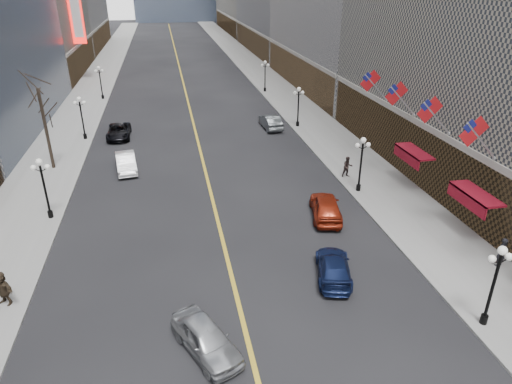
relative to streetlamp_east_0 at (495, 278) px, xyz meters
name	(u,v)px	position (x,y,z in m)	size (l,w,h in m)	color
sidewalk_east	(273,86)	(2.20, 56.00, -2.83)	(6.00, 230.00, 0.15)	gray
sidewalk_west	(91,93)	(-25.80, 56.00, -2.83)	(6.00, 230.00, 0.15)	gray
lane_line	(182,77)	(-11.80, 66.00, -2.89)	(0.25, 200.00, 0.02)	gold
streetlamp_east_0	(495,278)	(0.00, 0.00, 0.00)	(1.26, 0.44, 4.52)	black
streetlamp_east_1	(361,159)	(0.00, 16.00, 0.00)	(1.26, 0.44, 4.52)	black
streetlamp_east_2	(298,103)	(0.00, 34.00, 0.00)	(1.26, 0.44, 4.52)	black
streetlamp_east_3	(265,73)	(0.00, 52.00, 0.00)	(1.26, 0.44, 4.52)	black
streetlamp_west_1	(44,182)	(-23.60, 16.00, 0.00)	(1.26, 0.44, 4.52)	black
streetlamp_west_2	(81,113)	(-23.60, 34.00, 0.00)	(1.26, 0.44, 4.52)	black
streetlamp_west_3	(100,79)	(-23.60, 52.00, 0.00)	(1.26, 0.44, 4.52)	black
flag_2	(476,134)	(3.51, 8.00, 4.39)	(2.87, 0.12, 2.87)	#B2B2B7
flag_3	(432,112)	(3.51, 13.00, 4.39)	(2.87, 0.12, 2.87)	#B2B2B7
flag_4	(398,96)	(3.51, 18.00, 4.39)	(2.87, 0.12, 2.87)	#B2B2B7
flag_5	(372,83)	(3.51, 23.00, 4.39)	(2.87, 0.12, 2.87)	#B2B2B7
awning_b	(473,195)	(4.30, 8.00, 0.18)	(1.40, 4.00, 0.93)	maroon
awning_c	(412,153)	(4.30, 16.00, 0.18)	(1.40, 4.00, 0.93)	maroon
theatre_marquee	(74,4)	(-27.68, 66.00, 9.10)	(2.00, 0.55, 12.00)	red
tree_west_far	(40,101)	(-25.30, 26.00, 3.34)	(3.60, 3.60, 7.92)	#2D231C
car_nb_near	(206,338)	(-13.80, 0.95, -2.14)	(1.81, 4.50, 1.53)	#9DA0A5
car_nb_mid	(126,162)	(-18.75, 24.34, -2.12)	(1.65, 4.73, 1.56)	white
car_nb_far	(119,131)	(-20.08, 34.05, -2.18)	(2.38, 5.16, 1.43)	black
car_sb_near	(334,267)	(-5.98, 5.38, -2.23)	(1.89, 4.64, 1.35)	#131F49
car_sb_mid	(326,207)	(-4.03, 12.43, -2.05)	(2.00, 4.97, 1.69)	maroon
car_sb_far	(270,122)	(-3.19, 34.17, -2.11)	(1.68, 4.83, 1.59)	#505558
ped_ne_corner	(501,252)	(4.10, 4.36, -1.81)	(0.68, 0.50, 1.88)	black
ped_east_walk	(348,167)	(0.12, 18.83, -1.83)	(0.89, 0.49, 1.84)	black
ped_west_far	(2,288)	(-23.97, 6.32, -1.78)	(1.81, 0.52, 1.95)	#34291D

